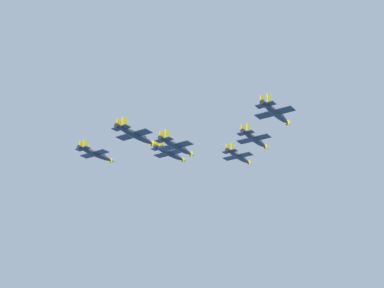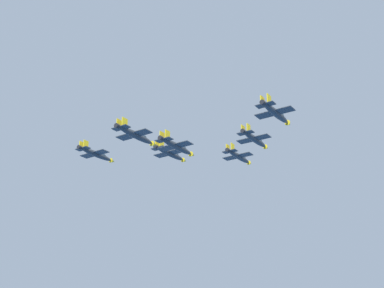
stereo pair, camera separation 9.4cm
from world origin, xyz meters
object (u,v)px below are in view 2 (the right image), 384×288
(jet_left_wingman, at_px, (170,154))
(jet_slot_rear, at_px, (177,146))
(jet_lead, at_px, (239,157))
(jet_left_outer, at_px, (96,154))
(jet_right_wingman, at_px, (255,139))
(jet_trailing, at_px, (136,135))
(jet_right_outer, at_px, (276,113))

(jet_left_wingman, bearing_deg, jet_slot_rear, -138.58)
(jet_lead, distance_m, jet_left_outer, 49.99)
(jet_lead, height_order, jet_right_wingman, jet_lead)
(jet_slot_rear, relative_size, jet_trailing, 1.05)
(jet_right_wingman, relative_size, jet_trailing, 1.04)
(jet_left_outer, bearing_deg, jet_lead, -39.44)
(jet_slot_rear, bearing_deg, jet_trailing, -179.78)
(jet_left_outer, bearing_deg, jet_trailing, -119.54)
(jet_left_wingman, bearing_deg, jet_lead, -39.31)
(jet_right_wingman, distance_m, jet_slot_rear, 25.42)
(jet_right_wingman, xyz_separation_m, jet_left_outer, (49.43, -16.07, -0.74))
(jet_lead, relative_size, jet_trailing, 1.06)
(jet_left_wingman, xyz_separation_m, jet_trailing, (11.64, 39.56, -10.15))
(jet_left_wingman, distance_m, jet_right_wingman, 32.32)
(jet_right_wingman, xyz_separation_m, jet_right_outer, (-0.41, 24.90, -2.59))
(jet_left_outer, bearing_deg, jet_left_wingman, -39.44)
(jet_right_outer, bearing_deg, jet_lead, 40.08)
(jet_right_wingman, xyz_separation_m, jet_trailing, (36.56, 19.08, -8.09))
(jet_lead, xyz_separation_m, jet_left_outer, (49.02, 8.83, -4.28))
(jet_left_outer, xyz_separation_m, jet_slot_rear, (-24.92, 20.48, -4.36))
(jet_right_outer, height_order, jet_trailing, jet_right_outer)
(jet_lead, distance_m, jet_right_wingman, 25.16)
(jet_right_outer, xyz_separation_m, jet_slot_rear, (24.92, -20.49, -2.50))
(jet_left_wingman, bearing_deg, jet_left_outer, 140.69)
(jet_left_outer, distance_m, jet_trailing, 38.14)
(jet_left_outer, bearing_deg, jet_slot_rear, -89.07)
(jet_left_wingman, height_order, jet_left_outer, jet_left_wingman)
(jet_right_wingman, relative_size, jet_right_outer, 1.00)
(jet_trailing, bearing_deg, jet_right_outer, -59.29)
(jet_right_wingman, distance_m, jet_trailing, 42.02)
(jet_left_wingman, bearing_deg, jet_right_outer, -110.36)
(jet_right_outer, bearing_deg, jet_slot_rear, 89.72)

